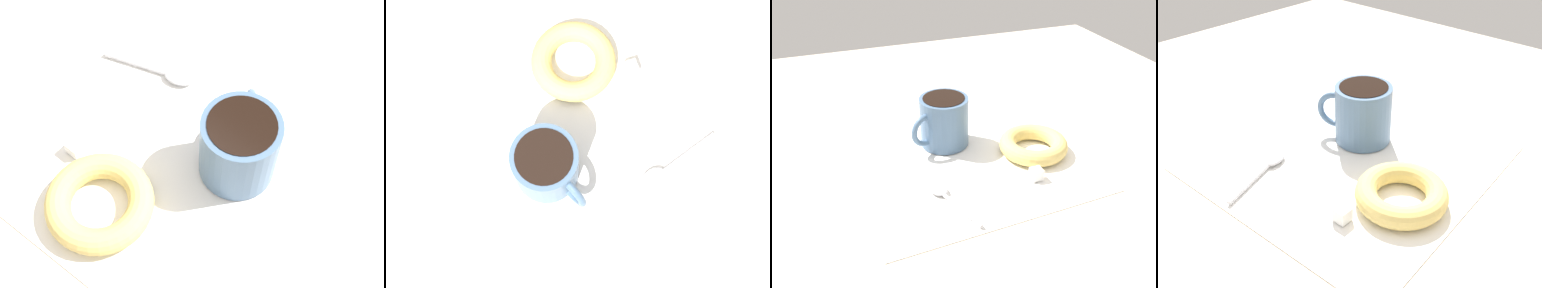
# 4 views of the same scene
# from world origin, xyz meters

# --- Properties ---
(ground_plane) EXTENTS (1.20, 1.20, 0.02)m
(ground_plane) POSITION_xyz_m (0.00, 0.00, -0.01)
(ground_plane) COLOR beige
(napkin) EXTENTS (0.36, 0.36, 0.00)m
(napkin) POSITION_xyz_m (-0.02, 0.02, 0.00)
(napkin) COLOR white
(napkin) RESTS_ON ground_plane
(coffee_cup) EXTENTS (0.08, 0.11, 0.08)m
(coffee_cup) POSITION_xyz_m (-0.07, 0.00, 0.05)
(coffee_cup) COLOR slate
(coffee_cup) RESTS_ON napkin
(donut) EXTENTS (0.11, 0.11, 0.03)m
(donut) POSITION_xyz_m (0.01, 0.12, 0.02)
(donut) COLOR #E5C66B
(donut) RESTS_ON napkin
(spoon) EXTENTS (0.11, 0.05, 0.01)m
(spoon) POSITION_xyz_m (0.07, -0.05, 0.01)
(spoon) COLOR silver
(spoon) RESTS_ON napkin
(sugar_cube) EXTENTS (0.02, 0.02, 0.02)m
(sugar_cube) POSITION_xyz_m (0.07, 0.09, 0.01)
(sugar_cube) COLOR white
(sugar_cube) RESTS_ON napkin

